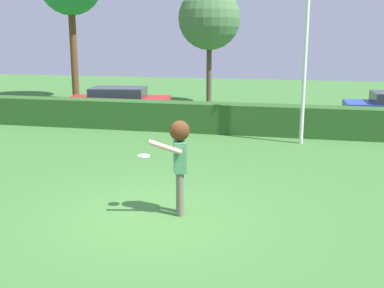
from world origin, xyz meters
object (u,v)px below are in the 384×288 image
(lamppost, at_px, (306,46))
(willow_tree, at_px, (209,19))
(frisbee, at_px, (144,156))
(person, at_px, (179,154))
(parked_car_red, at_px, (119,101))

(lamppost, distance_m, willow_tree, 9.57)
(frisbee, distance_m, lamppost, 7.66)
(person, distance_m, parked_car_red, 11.54)
(person, relative_size, frisbee, 7.87)
(parked_car_red, distance_m, willow_tree, 6.65)
(parked_car_red, xyz_separation_m, willow_tree, (2.87, 4.91, 3.45))
(parked_car_red, relative_size, willow_tree, 0.78)
(lamppost, xyz_separation_m, parked_car_red, (-7.49, 3.39, -2.34))
(lamppost, height_order, willow_tree, willow_tree)
(person, bearing_deg, lamppost, 72.23)
(lamppost, relative_size, willow_tree, 0.96)
(lamppost, bearing_deg, parked_car_red, 155.64)
(lamppost, bearing_deg, willow_tree, 119.11)
(frisbee, distance_m, parked_car_red, 11.21)
(person, relative_size, parked_car_red, 0.41)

